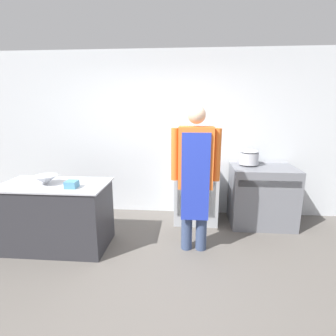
{
  "coord_description": "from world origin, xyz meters",
  "views": [
    {
      "loc": [
        0.38,
        -2.32,
        1.83
      ],
      "look_at": [
        0.1,
        1.12,
        1.01
      ],
      "focal_mm": 28.0,
      "sensor_mm": 36.0,
      "label": 1
    }
  ],
  "objects_px": {
    "stove": "(262,196)",
    "stock_pot": "(249,157)",
    "person_cook": "(195,172)",
    "plastic_tub": "(72,184)",
    "fridge_unit": "(196,195)",
    "mixing_bowl": "(46,180)"
  },
  "relations": [
    {
      "from": "fridge_unit",
      "to": "person_cook",
      "type": "height_order",
      "value": "person_cook"
    },
    {
      "from": "plastic_tub",
      "to": "stove",
      "type": "bearing_deg",
      "value": 22.43
    },
    {
      "from": "stock_pot",
      "to": "person_cook",
      "type": "bearing_deg",
      "value": -131.21
    },
    {
      "from": "stove",
      "to": "stock_pot",
      "type": "xyz_separation_m",
      "value": [
        -0.21,
        0.12,
        0.59
      ]
    },
    {
      "from": "stove",
      "to": "stock_pot",
      "type": "bearing_deg",
      "value": 151.05
    },
    {
      "from": "stove",
      "to": "mixing_bowl",
      "type": "relative_size",
      "value": 3.21
    },
    {
      "from": "mixing_bowl",
      "to": "stock_pot",
      "type": "relative_size",
      "value": 1.01
    },
    {
      "from": "plastic_tub",
      "to": "mixing_bowl",
      "type": "bearing_deg",
      "value": 162.91
    },
    {
      "from": "person_cook",
      "to": "plastic_tub",
      "type": "height_order",
      "value": "person_cook"
    },
    {
      "from": "mixing_bowl",
      "to": "plastic_tub",
      "type": "bearing_deg",
      "value": -17.09
    },
    {
      "from": "person_cook",
      "to": "fridge_unit",
      "type": "bearing_deg",
      "value": 87.48
    },
    {
      "from": "fridge_unit",
      "to": "stock_pot",
      "type": "distance_m",
      "value": 1.02
    },
    {
      "from": "stove",
      "to": "fridge_unit",
      "type": "relative_size",
      "value": 1.12
    },
    {
      "from": "mixing_bowl",
      "to": "plastic_tub",
      "type": "xyz_separation_m",
      "value": [
        0.39,
        -0.12,
        -0.01
      ]
    },
    {
      "from": "stove",
      "to": "plastic_tub",
      "type": "bearing_deg",
      "value": -157.57
    },
    {
      "from": "stove",
      "to": "fridge_unit",
      "type": "height_order",
      "value": "stove"
    },
    {
      "from": "person_cook",
      "to": "plastic_tub",
      "type": "bearing_deg",
      "value": -172.32
    },
    {
      "from": "plastic_tub",
      "to": "person_cook",
      "type": "bearing_deg",
      "value": 7.68
    },
    {
      "from": "plastic_tub",
      "to": "stock_pot",
      "type": "distance_m",
      "value": 2.61
    },
    {
      "from": "stove",
      "to": "fridge_unit",
      "type": "bearing_deg",
      "value": 176.38
    },
    {
      "from": "fridge_unit",
      "to": "person_cook",
      "type": "xyz_separation_m",
      "value": [
        -0.04,
        -0.92,
        0.61
      ]
    },
    {
      "from": "stove",
      "to": "fridge_unit",
      "type": "xyz_separation_m",
      "value": [
        -1.02,
        0.06,
        -0.03
      ]
    }
  ]
}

